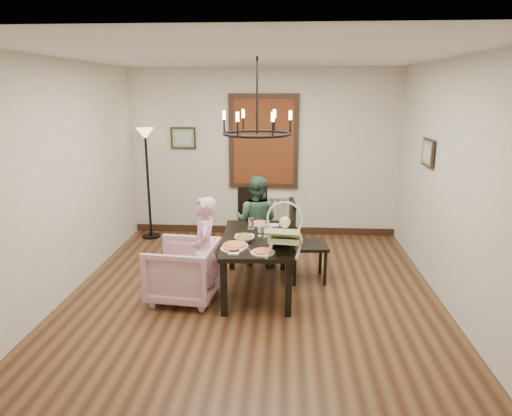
# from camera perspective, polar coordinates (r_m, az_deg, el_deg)

# --- Properties ---
(room_shell) EXTENTS (4.51, 5.00, 2.81)m
(room_shell) POSITION_cam_1_polar(r_m,az_deg,el_deg) (5.60, -0.13, 3.87)
(room_shell) COLOR brown
(room_shell) RESTS_ON ground
(dining_table) EXTENTS (0.91, 1.52, 0.69)m
(dining_table) POSITION_cam_1_polar(r_m,az_deg,el_deg) (5.61, 0.12, -4.50)
(dining_table) COLOR black
(dining_table) RESTS_ON room_shell
(chair_far) EXTENTS (0.59, 0.59, 1.05)m
(chair_far) POSITION_cam_1_polar(r_m,az_deg,el_deg) (6.79, 0.03, -1.81)
(chair_far) COLOR black
(chair_far) RESTS_ON room_shell
(chair_right) EXTENTS (0.51, 0.51, 1.08)m
(chair_right) POSITION_cam_1_polar(r_m,az_deg,el_deg) (5.98, 6.59, -4.05)
(chair_right) COLOR black
(chair_right) RESTS_ON room_shell
(armchair) EXTENTS (0.85, 0.84, 0.71)m
(armchair) POSITION_cam_1_polar(r_m,az_deg,el_deg) (5.54, -9.12, -7.77)
(armchair) COLOR #D7A4AC
(armchair) RESTS_ON room_shell
(elderly_woman) EXTENTS (0.31, 0.42, 1.05)m
(elderly_woman) POSITION_cam_1_polar(r_m,az_deg,el_deg) (5.37, -6.43, -6.42)
(elderly_woman) COLOR #E4A1C5
(elderly_woman) RESTS_ON room_shell
(seated_man) EXTENTS (0.61, 0.53, 1.07)m
(seated_man) POSITION_cam_1_polar(r_m,az_deg,el_deg) (6.48, 0.05, -2.53)
(seated_man) COLOR #375D45
(seated_man) RESTS_ON room_shell
(baby_bouncer) EXTENTS (0.49, 0.64, 0.39)m
(baby_bouncer) POSITION_cam_1_polar(r_m,az_deg,el_deg) (5.07, 3.60, -3.31)
(baby_bouncer) COLOR #DBEFA5
(baby_bouncer) RESTS_ON dining_table
(salad_bowl) EXTENTS (0.29, 0.29, 0.07)m
(salad_bowl) POSITION_cam_1_polar(r_m,az_deg,el_deg) (5.45, -1.47, -3.75)
(salad_bowl) COLOR white
(salad_bowl) RESTS_ON dining_table
(pizza_platter) EXTENTS (0.30, 0.30, 0.04)m
(pizza_platter) POSITION_cam_1_polar(r_m,az_deg,el_deg) (5.24, -2.60, -4.70)
(pizza_platter) COLOR tan
(pizza_platter) RESTS_ON dining_table
(drinking_glass) EXTENTS (0.08, 0.08, 0.16)m
(drinking_glass) POSITION_cam_1_polar(r_m,az_deg,el_deg) (5.48, 1.03, -3.20)
(drinking_glass) COLOR silver
(drinking_glass) RESTS_ON dining_table
(window_blinds) EXTENTS (1.00, 0.03, 1.40)m
(window_blinds) POSITION_cam_1_polar(r_m,az_deg,el_deg) (7.64, 0.96, 8.29)
(window_blinds) COLOR #602F13
(window_blinds) RESTS_ON room_shell
(radiator) EXTENTS (0.92, 0.12, 0.62)m
(radiator) POSITION_cam_1_polar(r_m,az_deg,el_deg) (7.90, 0.93, -0.75)
(radiator) COLOR silver
(radiator) RESTS_ON room_shell
(picture_back) EXTENTS (0.42, 0.03, 0.36)m
(picture_back) POSITION_cam_1_polar(r_m,az_deg,el_deg) (7.83, -9.07, 8.63)
(picture_back) COLOR black
(picture_back) RESTS_ON room_shell
(picture_right) EXTENTS (0.03, 0.42, 0.36)m
(picture_right) POSITION_cam_1_polar(r_m,az_deg,el_deg) (6.35, 20.69, 6.49)
(picture_right) COLOR black
(picture_right) RESTS_ON room_shell
(floor_lamp) EXTENTS (0.30, 0.30, 1.80)m
(floor_lamp) POSITION_cam_1_polar(r_m,az_deg,el_deg) (7.78, -13.32, 2.78)
(floor_lamp) COLOR black
(floor_lamp) RESTS_ON room_shell
(chandelier) EXTENTS (0.80, 0.80, 0.04)m
(chandelier) POSITION_cam_1_polar(r_m,az_deg,el_deg) (5.32, 0.13, 9.28)
(chandelier) COLOR black
(chandelier) RESTS_ON room_shell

